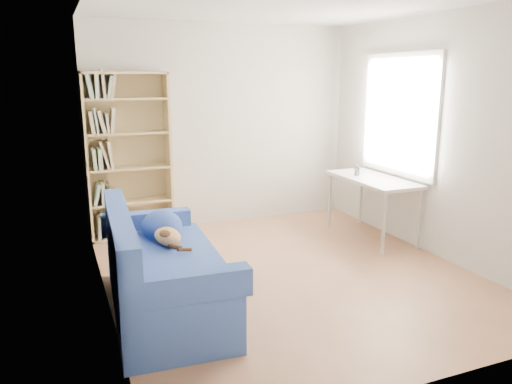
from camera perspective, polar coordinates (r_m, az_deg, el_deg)
ground at (r=5.11m, az=3.67°, el=-9.28°), size 4.00×4.00×0.00m
room_shell at (r=4.80m, az=4.86°, el=9.40°), size 3.54×4.04×2.62m
sofa at (r=4.32m, az=-10.89°, el=-8.96°), size 0.97×1.86×0.89m
bookshelf at (r=6.21m, az=-14.32°, el=3.20°), size 1.00×0.31×1.99m
desk at (r=6.17m, az=13.18°, el=0.95°), size 0.58×1.26×0.75m
pen_cup at (r=6.25m, az=11.45°, el=2.37°), size 0.08×0.08×0.15m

